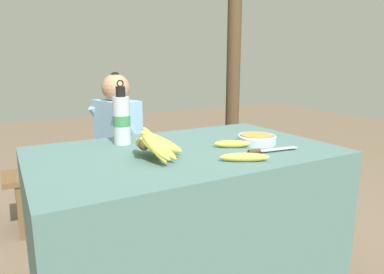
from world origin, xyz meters
The scene contains 11 objects.
market_counter centered at (0.00, 0.00, 0.37)m, with size 1.31×0.82×0.74m.
banana_bunch_ripe centered at (-0.18, -0.08, 0.81)m, with size 0.20×0.32×0.14m.
serving_bowl centered at (0.35, -0.07, 0.77)m, with size 0.18×0.18×0.04m.
water_bottle centered at (-0.21, 0.24, 0.86)m, with size 0.08×0.08×0.30m.
loose_banana_front centered at (0.11, -0.28, 0.76)m, with size 0.19×0.12×0.04m.
loose_banana_side centered at (0.20, -0.07, 0.76)m, with size 0.16×0.11×0.04m.
knife centered at (0.28, -0.22, 0.75)m, with size 0.24×0.05×0.02m.
wooden_bench centered at (0.03, 1.13, 0.33)m, with size 1.55×0.32×0.40m.
seated_vendor centered at (-0.01, 1.08, 0.61)m, with size 0.46×0.43×1.06m.
banana_bunch_green centered at (0.49, 1.13, 0.46)m, with size 0.17×0.29×0.12m.
support_post_far centered at (1.19, 1.29, 1.21)m, with size 0.13×0.13×2.41m.
Camera 1 is at (-0.69, -1.30, 1.12)m, focal length 32.00 mm.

